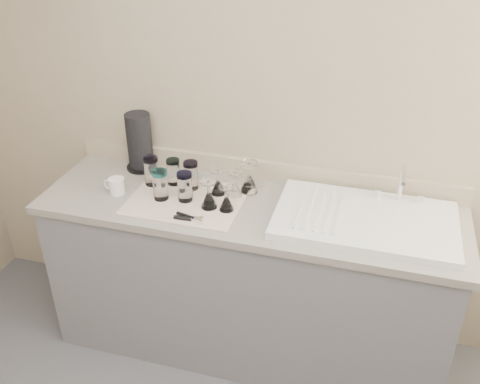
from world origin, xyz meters
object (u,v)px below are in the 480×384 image
(tumbler_lavender, at_px, (185,187))
(goblet_extra, at_px, (249,182))
(sink_unit, at_px, (366,219))
(white_mug, at_px, (116,186))
(tumbler_cyan, at_px, (173,172))
(goblet_back_right, at_px, (235,187))
(goblet_back_left, at_px, (218,186))
(goblet_front_left, at_px, (209,198))
(goblet_front_right, at_px, (226,202))
(tumbler_teal, at_px, (151,171))
(paper_towel_roll, at_px, (140,142))
(tumbler_blue, at_px, (160,185))
(can_opener, at_px, (189,218))
(tumbler_purple, at_px, (191,175))

(tumbler_lavender, height_order, goblet_extra, goblet_extra)
(goblet_extra, bearing_deg, sink_unit, -11.80)
(tumbler_lavender, height_order, white_mug, tumbler_lavender)
(tumbler_cyan, distance_m, goblet_back_right, 0.34)
(goblet_back_left, height_order, goblet_front_left, goblet_front_left)
(tumbler_cyan, distance_m, goblet_back_left, 0.25)
(tumbler_cyan, bearing_deg, goblet_front_right, -26.64)
(tumbler_teal, xyz_separation_m, goblet_front_right, (0.44, -0.13, -0.03))
(goblet_back_right, relative_size, paper_towel_roll, 0.41)
(tumbler_teal, relative_size, tumbler_cyan, 1.10)
(tumbler_cyan, bearing_deg, goblet_extra, 4.84)
(tumbler_blue, distance_m, paper_towel_roll, 0.37)
(tumbler_blue, xyz_separation_m, goblet_back_right, (0.34, 0.13, -0.03))
(goblet_front_right, distance_m, goblet_extra, 0.21)
(can_opener, xyz_separation_m, paper_towel_roll, (-0.44, 0.42, 0.14))
(sink_unit, height_order, tumbler_teal, sink_unit)
(paper_towel_roll, bearing_deg, goblet_front_left, -31.14)
(tumbler_cyan, height_order, paper_towel_roll, paper_towel_roll)
(goblet_front_right, xyz_separation_m, white_mug, (-0.58, 0.01, -0.01))
(tumbler_lavender, bearing_deg, white_mug, -177.28)
(tumbler_lavender, relative_size, goblet_back_left, 1.12)
(goblet_front_left, bearing_deg, goblet_extra, 54.42)
(goblet_back_right, bearing_deg, tumbler_lavender, -153.14)
(tumbler_teal, xyz_separation_m, goblet_extra, (0.50, 0.07, -0.02))
(tumbler_purple, xyz_separation_m, tumbler_blue, (-0.11, -0.14, 0.00))
(tumbler_purple, distance_m, can_opener, 0.30)
(tumbler_purple, xyz_separation_m, goblet_extra, (0.29, 0.05, -0.02))
(tumbler_purple, distance_m, goblet_back_left, 0.15)
(tumbler_purple, bearing_deg, goblet_front_left, -45.70)
(tumbler_blue, height_order, white_mug, tumbler_blue)
(tumbler_lavender, relative_size, goblet_front_left, 1.04)
(can_opener, bearing_deg, goblet_front_right, 43.16)
(tumbler_purple, distance_m, tumbler_lavender, 0.12)
(tumbler_cyan, xyz_separation_m, goblet_back_left, (0.25, -0.03, -0.02))
(tumbler_teal, height_order, tumbler_blue, same)
(goblet_back_left, xyz_separation_m, goblet_extra, (0.14, 0.07, 0.01))
(tumbler_cyan, bearing_deg, paper_towel_roll, 152.12)
(sink_unit, bearing_deg, tumbler_cyan, 174.77)
(tumbler_teal, height_order, goblet_front_left, tumbler_teal)
(tumbler_blue, distance_m, goblet_back_right, 0.36)
(tumbler_blue, bearing_deg, tumbler_purple, 51.90)
(tumbler_cyan, xyz_separation_m, tumbler_purple, (0.10, -0.02, 0.00))
(tumbler_lavender, xyz_separation_m, goblet_front_left, (0.13, -0.03, -0.03))
(tumbler_teal, xyz_separation_m, tumbler_cyan, (0.11, 0.04, -0.01))
(can_opener, bearing_deg, tumbler_purple, 108.39)
(tumbler_cyan, height_order, goblet_extra, goblet_extra)
(goblet_back_right, bearing_deg, tumbler_teal, -178.84)
(goblet_extra, bearing_deg, tumbler_teal, -172.17)
(sink_unit, height_order, goblet_back_right, sink_unit)
(white_mug, bearing_deg, sink_unit, 3.05)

